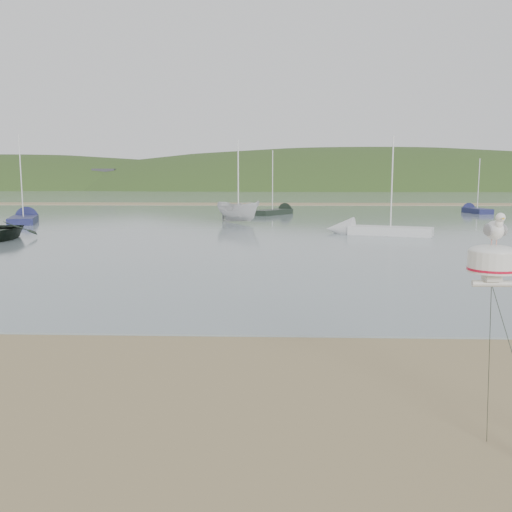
{
  "coord_description": "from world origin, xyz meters",
  "views": [
    {
      "loc": [
        1.96,
        -6.82,
        3.17
      ],
      "look_at": [
        1.67,
        1.0,
        2.1
      ],
      "focal_mm": 38.0,
      "sensor_mm": 36.0,
      "label": 1
    }
  ],
  "objects_px": {
    "boat_white": "(238,194)",
    "sailboat_blue_near": "(26,218)",
    "sailboat_white_near": "(364,230)",
    "sailboat_blue_far": "(471,210)",
    "sailboat_dark_mid": "(282,211)"
  },
  "relations": [
    {
      "from": "boat_white",
      "to": "sailboat_white_near",
      "type": "relative_size",
      "value": 0.69
    },
    {
      "from": "sailboat_blue_near",
      "to": "sailboat_blue_far",
      "type": "bearing_deg",
      "value": 19.31
    },
    {
      "from": "sailboat_white_near",
      "to": "sailboat_dark_mid",
      "type": "bearing_deg",
      "value": 102.89
    },
    {
      "from": "boat_white",
      "to": "sailboat_blue_near",
      "type": "xyz_separation_m",
      "value": [
        -17.12,
        0.97,
        -1.97
      ]
    },
    {
      "from": "sailboat_white_near",
      "to": "sailboat_blue_far",
      "type": "bearing_deg",
      "value": 58.19
    },
    {
      "from": "sailboat_dark_mid",
      "to": "sailboat_blue_far",
      "type": "bearing_deg",
      "value": 9.52
    },
    {
      "from": "boat_white",
      "to": "sailboat_dark_mid",
      "type": "bearing_deg",
      "value": 28.23
    },
    {
      "from": "sailboat_blue_far",
      "to": "sailboat_dark_mid",
      "type": "distance_m",
      "value": 19.88
    },
    {
      "from": "boat_white",
      "to": "sailboat_dark_mid",
      "type": "relative_size",
      "value": 0.67
    },
    {
      "from": "sailboat_blue_far",
      "to": "sailboat_blue_near",
      "type": "height_order",
      "value": "sailboat_blue_near"
    },
    {
      "from": "boat_white",
      "to": "sailboat_white_near",
      "type": "bearing_deg",
      "value": -92.84
    },
    {
      "from": "sailboat_blue_far",
      "to": "sailboat_blue_near",
      "type": "xyz_separation_m",
      "value": [
        -40.18,
        -14.08,
        -0.0
      ]
    },
    {
      "from": "boat_white",
      "to": "sailboat_blue_far",
      "type": "bearing_deg",
      "value": -12.26
    },
    {
      "from": "sailboat_blue_near",
      "to": "sailboat_dark_mid",
      "type": "xyz_separation_m",
      "value": [
        20.58,
        10.79,
        0.0
      ]
    },
    {
      "from": "boat_white",
      "to": "sailboat_blue_near",
      "type": "bearing_deg",
      "value": 131.37
    }
  ]
}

